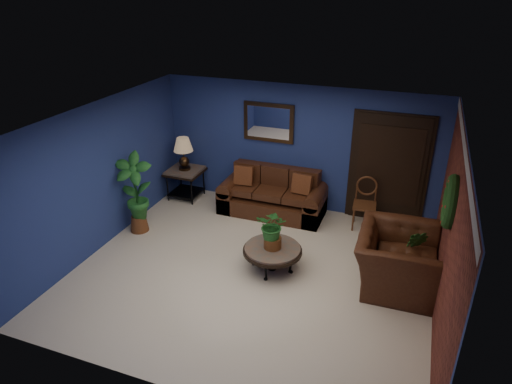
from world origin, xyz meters
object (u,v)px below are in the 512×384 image
(end_table, at_px, (185,176))
(sofa, at_px, (273,198))
(table_lamp, at_px, (183,150))
(armchair, at_px, (397,260))
(coffee_table, at_px, (272,251))
(side_chair, at_px, (365,199))

(end_table, bearing_deg, sofa, 0.80)
(sofa, height_order, table_lamp, table_lamp)
(sofa, xyz_separation_m, armchair, (2.50, -1.63, 0.14))
(sofa, bearing_deg, table_lamp, -179.20)
(coffee_table, height_order, table_lamp, table_lamp)
(side_chair, distance_m, armchair, 1.82)
(coffee_table, xyz_separation_m, side_chair, (1.17, 1.95, 0.20))
(armchair, bearing_deg, coffee_table, 97.29)
(sofa, bearing_deg, side_chair, 1.43)
(side_chair, bearing_deg, coffee_table, -125.83)
(end_table, xyz_separation_m, table_lamp, (0.00, 0.00, 0.58))
(armchair, bearing_deg, sofa, 55.75)
(end_table, distance_m, table_lamp, 0.58)
(sofa, height_order, end_table, sofa)
(sofa, distance_m, table_lamp, 2.10)
(sofa, relative_size, coffee_table, 2.16)
(table_lamp, height_order, side_chair, table_lamp)
(coffee_table, distance_m, table_lamp, 3.26)
(sofa, distance_m, coffee_table, 2.01)
(sofa, bearing_deg, armchair, -33.01)
(coffee_table, relative_size, side_chair, 0.97)
(coffee_table, relative_size, end_table, 1.34)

